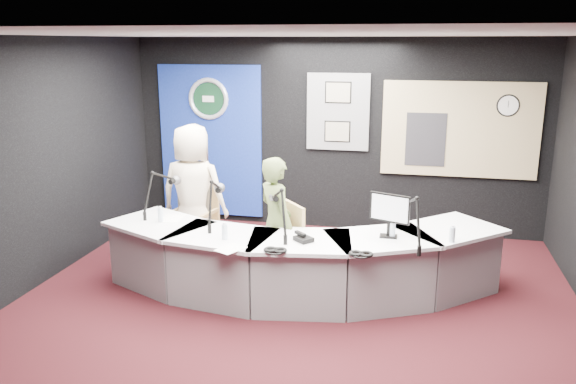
% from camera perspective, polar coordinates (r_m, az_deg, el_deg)
% --- Properties ---
extents(ground, '(6.00, 6.00, 0.00)m').
position_cam_1_polar(ground, '(6.08, 0.19, -12.09)').
color(ground, black).
rests_on(ground, ground).
extents(ceiling, '(6.00, 6.00, 0.02)m').
position_cam_1_polar(ceiling, '(5.43, 0.22, 15.34)').
color(ceiling, silver).
rests_on(ceiling, ground).
extents(wall_back, '(6.00, 0.02, 2.80)m').
position_cam_1_polar(wall_back, '(8.49, 4.60, 5.57)').
color(wall_back, black).
rests_on(wall_back, ground).
extents(wall_front, '(6.00, 0.02, 2.80)m').
position_cam_1_polar(wall_front, '(2.90, -13.01, -13.15)').
color(wall_front, black).
rests_on(wall_front, ground).
extents(wall_left, '(0.02, 6.00, 2.80)m').
position_cam_1_polar(wall_left, '(6.87, -25.04, 2.07)').
color(wall_left, black).
rests_on(wall_left, ground).
extents(broadcast_desk, '(4.50, 1.90, 0.75)m').
position_cam_1_polar(broadcast_desk, '(6.42, 0.82, -6.90)').
color(broadcast_desk, silver).
rests_on(broadcast_desk, ground).
extents(backdrop_panel, '(1.60, 0.05, 2.30)m').
position_cam_1_polar(backdrop_panel, '(8.94, -7.63, 4.98)').
color(backdrop_panel, navy).
rests_on(backdrop_panel, wall_back).
extents(agency_seal, '(0.63, 0.07, 0.63)m').
position_cam_1_polar(agency_seal, '(8.82, -7.87, 9.10)').
color(agency_seal, silver).
rests_on(agency_seal, backdrop_panel).
extents(seal_center, '(0.48, 0.01, 0.48)m').
position_cam_1_polar(seal_center, '(8.83, -7.86, 9.10)').
color(seal_center, '#0E321C').
rests_on(seal_center, backdrop_panel).
extents(pinboard, '(0.90, 0.04, 1.10)m').
position_cam_1_polar(pinboard, '(8.40, 4.96, 7.88)').
color(pinboard, slate).
rests_on(pinboard, wall_back).
extents(framed_photo_upper, '(0.34, 0.02, 0.27)m').
position_cam_1_polar(framed_photo_upper, '(8.34, 4.97, 9.76)').
color(framed_photo_upper, gray).
rests_on(framed_photo_upper, pinboard).
extents(framed_photo_lower, '(0.34, 0.02, 0.27)m').
position_cam_1_polar(framed_photo_lower, '(8.41, 4.89, 5.96)').
color(framed_photo_lower, gray).
rests_on(framed_photo_lower, pinboard).
extents(booth_window_frame, '(2.12, 0.06, 1.32)m').
position_cam_1_polar(booth_window_frame, '(8.37, 16.59, 5.92)').
color(booth_window_frame, tan).
rests_on(booth_window_frame, wall_back).
extents(booth_glow, '(2.00, 0.02, 1.20)m').
position_cam_1_polar(booth_glow, '(8.36, 16.59, 5.91)').
color(booth_glow, beige).
rests_on(booth_glow, booth_window_frame).
extents(equipment_rack, '(0.55, 0.02, 0.75)m').
position_cam_1_polar(equipment_rack, '(8.35, 13.44, 5.06)').
color(equipment_rack, black).
rests_on(equipment_rack, booth_window_frame).
extents(wall_clock, '(0.28, 0.01, 0.28)m').
position_cam_1_polar(wall_clock, '(8.36, 20.91, 7.98)').
color(wall_clock, white).
rests_on(wall_clock, booth_window_frame).
extents(armchair_left, '(0.56, 0.56, 0.86)m').
position_cam_1_polar(armchair_left, '(7.53, -9.22, -3.37)').
color(armchair_left, '#A17F49').
rests_on(armchair_left, ground).
extents(armchair_right, '(0.77, 0.77, 0.97)m').
position_cam_1_polar(armchair_right, '(6.57, -1.16, -5.36)').
color(armchair_right, '#A17F49').
rests_on(armchair_right, ground).
extents(draped_jacket, '(0.51, 0.19, 0.70)m').
position_cam_1_polar(draped_jacket, '(7.72, -9.06, -1.43)').
color(draped_jacket, '#6A655A').
rests_on(draped_jacket, armchair_left).
extents(person_man, '(0.86, 0.56, 1.75)m').
position_cam_1_polar(person_man, '(7.41, -9.36, -0.08)').
color(person_man, beige).
rests_on(person_man, ground).
extents(person_woman, '(0.64, 0.65, 1.52)m').
position_cam_1_polar(person_woman, '(6.48, -1.17, -3.10)').
color(person_woman, '#556535').
rests_on(person_woman, ground).
extents(computer_monitor, '(0.41, 0.18, 0.29)m').
position_cam_1_polar(computer_monitor, '(6.05, 10.01, -1.54)').
color(computer_monitor, black).
rests_on(computer_monitor, broadcast_desk).
extents(desk_phone, '(0.23, 0.23, 0.04)m').
position_cam_1_polar(desk_phone, '(5.93, 1.55, -4.66)').
color(desk_phone, black).
rests_on(desk_phone, broadcast_desk).
extents(headphones_near, '(0.21, 0.21, 0.03)m').
position_cam_1_polar(headphones_near, '(5.59, 7.23, -6.08)').
color(headphones_near, black).
rests_on(headphones_near, broadcast_desk).
extents(headphones_far, '(0.22, 0.22, 0.04)m').
position_cam_1_polar(headphones_far, '(5.64, -1.27, -5.76)').
color(headphones_far, black).
rests_on(headphones_far, broadcast_desk).
extents(paper_stack, '(0.26, 0.35, 0.00)m').
position_cam_1_polar(paper_stack, '(6.81, -11.38, -2.57)').
color(paper_stack, white).
rests_on(paper_stack, broadcast_desk).
extents(notepad, '(0.30, 0.34, 0.00)m').
position_cam_1_polar(notepad, '(5.75, -5.69, -5.61)').
color(notepad, white).
rests_on(notepad, broadcast_desk).
extents(boom_mic_a, '(0.26, 0.72, 0.60)m').
position_cam_1_polar(boom_mic_a, '(6.97, -12.48, 0.31)').
color(boom_mic_a, black).
rests_on(boom_mic_a, broadcast_desk).
extents(boom_mic_b, '(0.21, 0.73, 0.60)m').
position_cam_1_polar(boom_mic_b, '(6.44, -7.27, -0.63)').
color(boom_mic_b, black).
rests_on(boom_mic_b, broadcast_desk).
extents(boom_mic_c, '(0.38, 0.68, 0.60)m').
position_cam_1_polar(boom_mic_c, '(6.04, -0.86, -1.55)').
color(boom_mic_c, black).
rests_on(boom_mic_c, broadcast_desk).
extents(boom_mic_d, '(0.28, 0.72, 0.60)m').
position_cam_1_polar(boom_mic_d, '(5.87, 12.17, -2.35)').
color(boom_mic_d, black).
rests_on(boom_mic_d, broadcast_desk).
extents(water_bottles, '(3.25, 0.49, 0.18)m').
position_cam_1_polar(water_bottles, '(6.02, 0.68, -3.69)').
color(water_bottles, silver).
rests_on(water_bottles, broadcast_desk).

